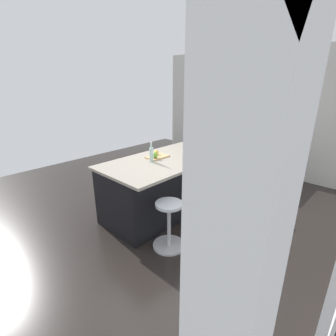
% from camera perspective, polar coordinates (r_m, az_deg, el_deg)
% --- Properties ---
extents(ground_plane, '(7.75, 7.75, 0.00)m').
position_cam_1_polar(ground_plane, '(4.49, 0.44, -8.99)').
color(ground_plane, black).
extents(interior_partition_left, '(0.15, 5.23, 2.81)m').
position_cam_1_polar(interior_partition_left, '(6.50, 19.14, 12.01)').
color(interior_partition_left, beige).
rests_on(interior_partition_left, ground_plane).
extents(sink_cabinet, '(1.93, 0.60, 1.19)m').
position_cam_1_polar(sink_cabinet, '(6.29, 18.38, 3.04)').
color(sink_cabinet, black).
rests_on(sink_cabinet, ground_plane).
extents(oven_range, '(0.60, 0.61, 0.88)m').
position_cam_1_polar(oven_range, '(6.92, 8.55, 5.10)').
color(oven_range, '#38383D').
rests_on(oven_range, ground_plane).
extents(kitchen_island, '(2.12, 1.14, 0.94)m').
position_cam_1_polar(kitchen_island, '(4.19, -0.97, -3.89)').
color(kitchen_island, black).
rests_on(kitchen_island, ground_plane).
extents(stool_by_window, '(0.44, 0.44, 0.66)m').
position_cam_1_polar(stool_by_window, '(4.34, 12.49, -5.97)').
color(stool_by_window, '#B7B7BC').
rests_on(stool_by_window, ground_plane).
extents(stool_middle, '(0.44, 0.44, 0.66)m').
position_cam_1_polar(stool_middle, '(3.83, 7.18, -9.22)').
color(stool_middle, '#B7B7BC').
rests_on(stool_middle, ground_plane).
extents(stool_near_camera, '(0.44, 0.44, 0.66)m').
position_cam_1_polar(stool_near_camera, '(3.39, 0.23, -13.26)').
color(stool_near_camera, '#B7B7BC').
rests_on(stool_near_camera, ground_plane).
extents(cutting_board, '(0.36, 0.24, 0.02)m').
position_cam_1_polar(cutting_board, '(4.09, -2.43, 2.62)').
color(cutting_board, tan).
rests_on(cutting_board, kitchen_island).
extents(apple_green, '(0.09, 0.09, 0.09)m').
position_cam_1_polar(apple_green, '(3.98, -3.00, 2.97)').
color(apple_green, '#609E2D').
rests_on(apple_green, cutting_board).
extents(apple_yellow, '(0.07, 0.07, 0.07)m').
position_cam_1_polar(apple_yellow, '(4.17, -2.68, 3.61)').
color(apple_yellow, gold).
rests_on(apple_yellow, cutting_board).
extents(water_bottle, '(0.06, 0.06, 0.31)m').
position_cam_1_polar(water_bottle, '(3.84, -3.84, 3.22)').
color(water_bottle, silver).
rests_on(water_bottle, kitchen_island).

